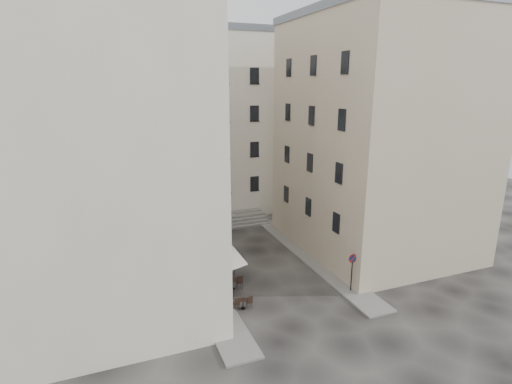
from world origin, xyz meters
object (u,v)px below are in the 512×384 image
bistro_table_b (232,283)px  no_parking_sign (352,265)px  bistro_table_a (243,303)px  pedestrian (228,274)px

bistro_table_b → no_parking_sign: bearing=-23.9°
no_parking_sign → bistro_table_a: size_ratio=2.38×
no_parking_sign → bistro_table_a: 7.46m
no_parking_sign → bistro_table_b: (-7.14, 3.16, -1.44)m
no_parking_sign → bistro_table_b: no_parking_sign is taller
bistro_table_b → pedestrian: bearing=96.1°
bistro_table_b → pedestrian: (-0.08, 0.72, 0.29)m
bistro_table_a → bistro_table_b: 2.51m
bistro_table_a → pedestrian: 3.24m
bistro_table_b → bistro_table_a: bearing=-93.1°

